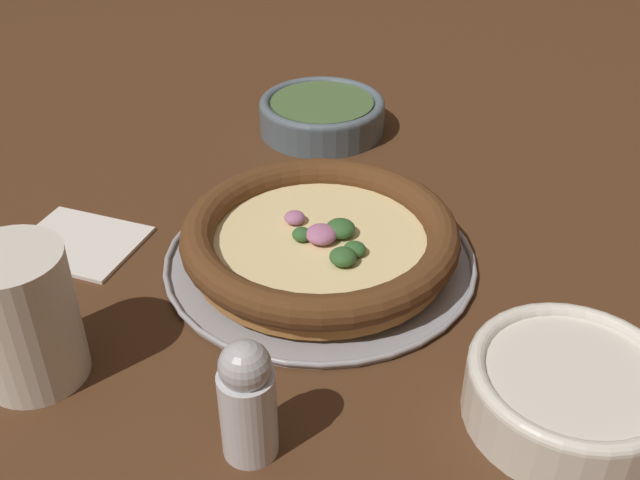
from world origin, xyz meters
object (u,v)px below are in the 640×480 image
(drinking_cup, at_px, (23,317))
(fork, at_px, (53,286))
(pepper_shaker, at_px, (247,400))
(pizza, at_px, (320,238))
(bowl_near, at_px, (570,390))
(napkin, at_px, (79,241))
(bowl_far, at_px, (322,113))
(pizza_tray, at_px, (320,259))

(drinking_cup, xyz_separation_m, fork, (-0.00, -0.11, -0.06))
(drinking_cup, height_order, pepper_shaker, drinking_cup)
(pizza, height_order, pepper_shaker, pepper_shaker)
(fork, height_order, pepper_shaker, pepper_shaker)
(pepper_shaker, bearing_deg, fork, -55.15)
(pizza, relative_size, drinking_cup, 2.28)
(fork, bearing_deg, pizza, 75.67)
(drinking_cup, bearing_deg, fork, -90.93)
(drinking_cup, bearing_deg, bowl_near, 161.84)
(napkin, height_order, fork, napkin)
(bowl_near, xyz_separation_m, fork, (0.39, -0.24, -0.03))
(drinking_cup, bearing_deg, bowl_far, -129.45)
(fork, bearing_deg, pizza_tray, 75.70)
(bowl_far, relative_size, drinking_cup, 1.37)
(pizza_tray, relative_size, pepper_shaker, 3.02)
(bowl_near, bearing_deg, bowl_far, -81.17)
(bowl_near, height_order, bowl_far, bowl_near)
(pizza_tray, height_order, bowl_far, bowl_far)
(pizza_tray, relative_size, bowl_near, 1.94)
(drinking_cup, height_order, fork, drinking_cup)
(bowl_far, relative_size, fork, 0.88)
(bowl_near, height_order, napkin, bowl_near)
(pizza, bearing_deg, pepper_shaker, 65.79)
(bowl_far, distance_m, drinking_cup, 0.49)
(napkin, bearing_deg, fork, 73.53)
(pizza, bearing_deg, drinking_cup, 21.62)
(pizza_tray, xyz_separation_m, bowl_near, (-0.14, 0.23, 0.02))
(pepper_shaker, bearing_deg, bowl_far, -107.60)
(bowl_near, relative_size, napkin, 1.02)
(pizza_tray, bearing_deg, pepper_shaker, 65.83)
(pizza, relative_size, bowl_far, 1.66)
(bowl_far, distance_m, fork, 0.41)
(fork, relative_size, pepper_shaker, 1.81)
(drinking_cup, relative_size, fork, 0.64)
(pizza_tray, distance_m, bowl_near, 0.27)
(pizza_tray, relative_size, bowl_far, 1.89)
(pizza, xyz_separation_m, fork, (0.25, -0.01, -0.03))
(pizza, distance_m, drinking_cup, 0.27)
(pizza, xyz_separation_m, pepper_shaker, (0.10, 0.21, 0.02))
(pizza_tray, xyz_separation_m, napkin, (0.23, -0.08, -0.00))
(pizza_tray, xyz_separation_m, bowl_far, (-0.06, -0.28, 0.02))
(bowl_near, xyz_separation_m, napkin, (0.37, -0.31, -0.02))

